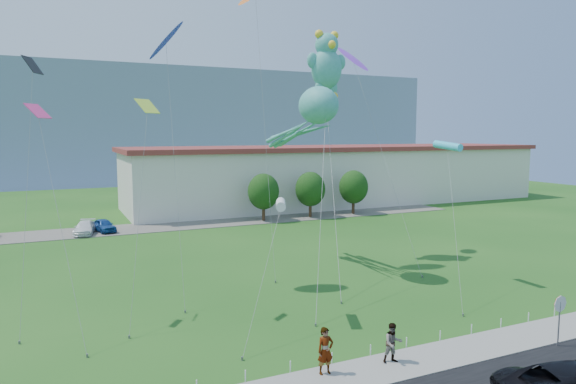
{
  "coord_description": "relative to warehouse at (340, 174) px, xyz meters",
  "views": [
    {
      "loc": [
        -11.64,
        -19.91,
        9.98
      ],
      "look_at": [
        1.16,
        8.0,
        6.47
      ],
      "focal_mm": 32.0,
      "sensor_mm": 36.0,
      "label": 1
    }
  ],
  "objects": [
    {
      "name": "small_kite_orange",
      "position": [
        -23.77,
        -28.12,
        15.43
      ],
      "size": [
        1.8,
        5.87,
        20.77
      ],
      "color": "orange",
      "rests_on": "ground"
    },
    {
      "name": "small_kite_pink",
      "position": [
        -38.06,
        -35.08,
        5.73
      ],
      "size": [
        2.26,
        6.46,
        11.55
      ],
      "color": "#F1357E",
      "rests_on": "ground"
    },
    {
      "name": "small_kite_yellow",
      "position": [
        -33.15,
        -36.11,
        6.03
      ],
      "size": [
        2.4,
        3.67,
        11.85
      ],
      "color": "#C4ED37",
      "rests_on": "ground"
    },
    {
      "name": "rope_fence",
      "position": [
        -26.0,
        -45.3,
        -3.87
      ],
      "size": [
        26.05,
        0.05,
        0.5
      ],
      "color": "white",
      "rests_on": "ground"
    },
    {
      "name": "sidewalk",
      "position": [
        -26.0,
        -46.75,
        -4.07
      ],
      "size": [
        80.0,
        2.5,
        0.1
      ],
      "primitive_type": "cube",
      "color": "gray",
      "rests_on": "ground"
    },
    {
      "name": "small_kite_purple",
      "position": [
        -14.64,
        -26.95,
        11.59
      ],
      "size": [
        1.8,
        10.23,
        16.79
      ],
      "color": "#8D36DB",
      "rests_on": "ground"
    },
    {
      "name": "parked_car_white",
      "position": [
        -35.1,
        -9.96,
        -3.45
      ],
      "size": [
        2.58,
        4.52,
        1.23
      ],
      "primitive_type": "imported",
      "rotation": [
        0.0,
        0.0,
        -0.21
      ],
      "color": "white",
      "rests_on": "parking_strip"
    },
    {
      "name": "octopus_kite",
      "position": [
        -21.15,
        -31.64,
        7.0
      ],
      "size": [
        5.81,
        14.87,
        13.15
      ],
      "color": "teal",
      "rests_on": "ground"
    },
    {
      "name": "parked_car_blue",
      "position": [
        -33.26,
        -9.53,
        -3.42
      ],
      "size": [
        2.46,
        4.03,
        1.28
      ],
      "primitive_type": "imported",
      "rotation": [
        0.0,
        0.0,
        0.27
      ],
      "color": "#19468D",
      "rests_on": "parking_strip"
    },
    {
      "name": "tree_near",
      "position": [
        -16.0,
        -10.0,
        -0.74
      ],
      "size": [
        3.6,
        3.6,
        5.47
      ],
      "color": "#3F2B19",
      "rests_on": "ground"
    },
    {
      "name": "small_kite_blue",
      "position": [
        -30.88,
        -30.93,
        11.3
      ],
      "size": [
        1.8,
        6.27,
        16.46
      ],
      "color": "blue",
      "rests_on": "ground"
    },
    {
      "name": "ground",
      "position": [
        -26.0,
        -44.0,
        -4.12
      ],
      "size": [
        160.0,
        160.0,
        0.0
      ],
      "primitive_type": "plane",
      "color": "#1E5016",
      "rests_on": "ground"
    },
    {
      "name": "tree_mid",
      "position": [
        -10.0,
        -10.0,
        -0.74
      ],
      "size": [
        3.6,
        3.6,
        5.47
      ],
      "color": "#3F2B19",
      "rests_on": "ground"
    },
    {
      "name": "small_kite_black",
      "position": [
        -38.53,
        -33.72,
        7.78
      ],
      "size": [
        1.82,
        4.74,
        13.99
      ],
      "color": "black",
      "rests_on": "ground"
    },
    {
      "name": "teddy_bear_kite",
      "position": [
        -17.77,
        -27.84,
        11.3
      ],
      "size": [
        6.57,
        11.95,
        17.96
      ],
      "color": "teal",
      "rests_on": "ground"
    },
    {
      "name": "stop_sign",
      "position": [
        -16.5,
        -48.21,
        -2.26
      ],
      "size": [
        0.8,
        0.07,
        2.5
      ],
      "color": "slate",
      "rests_on": "ground"
    },
    {
      "name": "pedestrian_right",
      "position": [
        -24.65,
        -46.48,
        -3.15
      ],
      "size": [
        0.97,
        0.83,
        1.75
      ],
      "primitive_type": "imported",
      "rotation": [
        0.0,
        0.0,
        -0.21
      ],
      "color": "gray",
      "rests_on": "sidewalk"
    },
    {
      "name": "hill_ridge",
      "position": [
        -26.0,
        76.0,
        8.38
      ],
      "size": [
        160.0,
        50.0,
        25.0
      ],
      "primitive_type": "cube",
      "color": "slate",
      "rests_on": "ground"
    },
    {
      "name": "parking_strip",
      "position": [
        -26.0,
        -9.0,
        -4.09
      ],
      "size": [
        70.0,
        6.0,
        0.06
      ],
      "primitive_type": "cube",
      "color": "#59544C",
      "rests_on": "ground"
    },
    {
      "name": "warehouse",
      "position": [
        0.0,
        0.0,
        0.0
      ],
      "size": [
        61.0,
        15.0,
        8.2
      ],
      "color": "beige",
      "rests_on": "ground"
    },
    {
      "name": "pedestrian_left",
      "position": [
        -27.81,
        -46.17,
        -3.04
      ],
      "size": [
        0.73,
        0.49,
        1.96
      ],
      "primitive_type": "imported",
      "rotation": [
        0.0,
        0.0,
        -0.02
      ],
      "color": "gray",
      "rests_on": "sidewalk"
    },
    {
      "name": "tree_far",
      "position": [
        -4.0,
        -10.0,
        -0.74
      ],
      "size": [
        3.6,
        3.6,
        5.47
      ],
      "color": "#3F2B19",
      "rests_on": "ground"
    },
    {
      "name": "small_kite_white",
      "position": [
        -26.91,
        -39.57,
        2.11
      ],
      "size": [
        3.87,
        4.99,
        6.72
      ],
      "color": "silver",
      "rests_on": "ground"
    },
    {
      "name": "small_kite_cyan",
      "position": [
        -14.07,
        -37.64,
        4.97
      ],
      "size": [
        3.86,
        6.83,
        9.61
      ],
      "color": "#35C6EF",
      "rests_on": "ground"
    }
  ]
}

